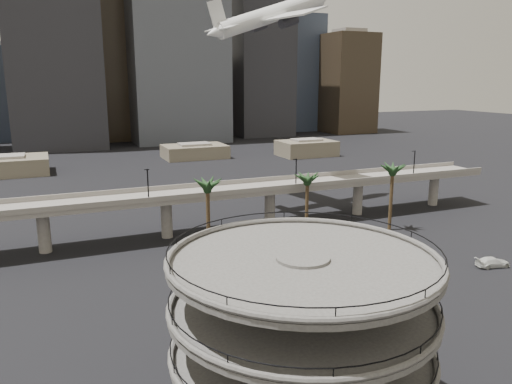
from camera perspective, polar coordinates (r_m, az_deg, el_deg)
name	(u,v)px	position (r m, az deg, el deg)	size (l,w,h in m)	color
ground	(391,374)	(57.45, 15.20, -19.45)	(700.00, 700.00, 0.00)	black
parking_ramp	(301,329)	(43.29, 5.21, -15.38)	(22.20, 22.20, 17.35)	#4D4A48
overpass	(220,196)	(100.30, -4.13, -0.42)	(130.00, 9.30, 14.70)	slate
palm_trees	(307,180)	(95.69, 5.83, 1.41)	(42.40, 10.40, 14.00)	#4A3920
low_buildings	(161,156)	(185.84, -10.85, 4.11)	(135.00, 27.50, 6.80)	#665B4B
skyline	(141,53)	(259.07, -13.05, 15.20)	(269.00, 86.00, 116.13)	gray
airborne_jet	(272,15)	(118.74, 1.83, 19.57)	(35.10, 31.74, 14.07)	silver
car_a	(345,308)	(68.21, 10.19, -12.96)	(1.95, 4.84, 1.65)	maroon
car_b	(339,307)	(68.75, 9.45, -12.82)	(1.50, 4.31, 1.42)	black
car_c	(493,262)	(91.45, 25.43, -7.25)	(2.28, 5.62, 1.63)	silver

